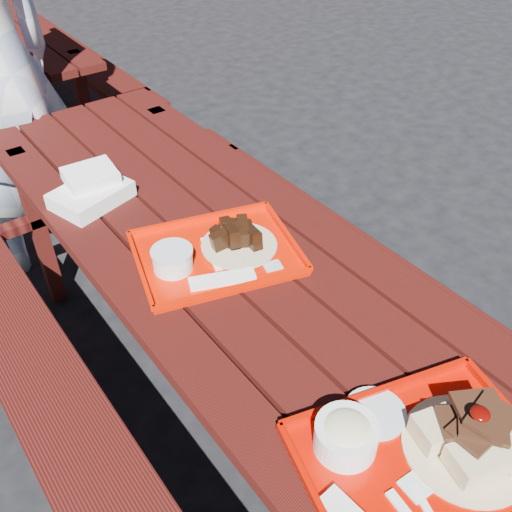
% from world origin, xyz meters
% --- Properties ---
extents(ground, '(60.00, 60.00, 0.00)m').
position_xyz_m(ground, '(0.00, 0.00, 0.00)').
color(ground, black).
rests_on(ground, ground).
extents(picnic_table_near, '(1.41, 2.40, 0.75)m').
position_xyz_m(picnic_table_near, '(-0.00, 0.00, 0.56)').
color(picnic_table_near, '#3E100C').
rests_on(picnic_table_near, ground).
extents(near_tray, '(0.56, 0.49, 0.15)m').
position_xyz_m(near_tray, '(-0.08, -0.80, 0.79)').
color(near_tray, '#B90C00').
rests_on(near_tray, picnic_table_near).
extents(far_tray, '(0.53, 0.46, 0.08)m').
position_xyz_m(far_tray, '(-0.05, -0.02, 0.77)').
color(far_tray, red).
rests_on(far_tray, picnic_table_near).
extents(white_cloth, '(0.27, 0.23, 0.10)m').
position_xyz_m(white_cloth, '(-0.20, 0.48, 0.79)').
color(white_cloth, white).
rests_on(white_cloth, picnic_table_near).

